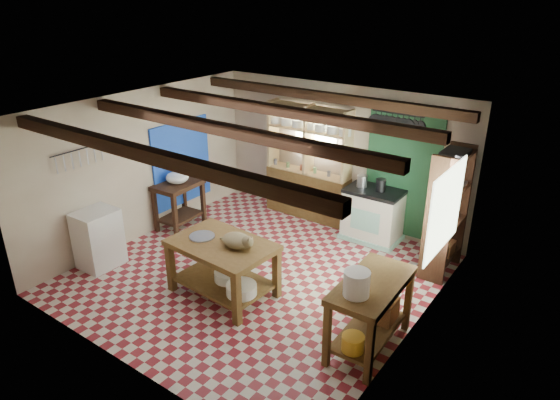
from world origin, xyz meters
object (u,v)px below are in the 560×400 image
Objects in this scene: stove at (373,215)px; white_cabinet at (98,239)px; prep_table at (180,205)px; cat at (237,241)px; work_table at (223,268)px; right_counter at (370,315)px.

stove is 4.61m from white_cabinet.
prep_table is 2.69m from cat.
work_table is 2.26m from right_counter.
prep_table is 2.00× the size of cat.
right_counter is (4.40, 0.71, -0.00)m from white_cabinet.
work_table is at bearing -110.30° from stove.
right_counter reaches higher than prep_table.
right_counter is at bearing -16.42° from prep_table.
right_counter is (1.26, -2.67, -0.00)m from stove.
cat is (-0.74, -2.79, 0.46)m from stove.
right_counter is 2.97× the size of cat.
cat is at bearing -29.02° from prep_table.
prep_table is 4.50m from right_counter.
cat is at bearing 11.31° from work_table.
cat reaches higher than stove.
stove is 1.10× the size of prep_table.
work_table is 2.22m from white_cabinet.
cat is (-2.00, -0.12, 0.46)m from right_counter.
stove is 2.95m from right_counter.
stove is at bearing 113.36° from right_counter.
work_table is at bearing 13.15° from white_cabinet.
work_table is 3.00m from stove.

